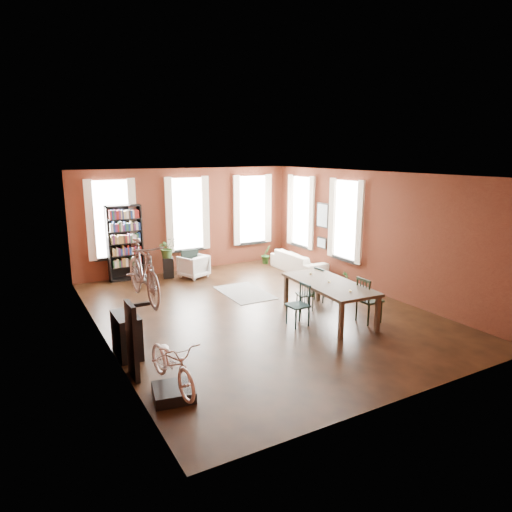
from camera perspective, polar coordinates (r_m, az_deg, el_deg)
room at (r=10.99m, az=-0.22°, el=4.81°), size 9.00×9.04×3.22m
dining_table at (r=10.47m, az=9.04°, el=-5.47°), size 1.26×2.49×0.83m
dining_chair_a at (r=9.92m, az=5.25°, el=-6.14°), size 0.43×0.43×0.91m
dining_chair_b at (r=10.89m, az=6.14°, el=-4.77°), size 0.44×0.44×0.78m
dining_chair_c at (r=10.37m, az=13.99°, el=-5.34°), size 0.47×0.47×1.01m
dining_chair_d at (r=11.63m, az=8.47°, el=-3.49°), size 0.43×0.43×0.86m
bookshelf at (r=13.78m, az=-16.06°, el=1.59°), size 1.00×0.32×2.20m
white_armchair at (r=13.77m, az=-7.82°, el=-1.14°), size 0.93×0.90×0.74m
cream_sofa at (r=14.37m, az=5.35°, el=-0.33°), size 0.61×2.08×0.81m
striped_rug at (r=12.22m, az=-1.43°, el=-4.60°), size 1.13×1.78×0.01m
bike_trainer at (r=7.39m, az=-10.26°, el=-16.44°), size 0.71×0.71×0.18m
bike_wall_rack at (r=7.88m, az=-15.23°, el=-10.21°), size 0.16×0.60×1.30m
console_table at (r=8.81m, az=-15.85°, el=-9.48°), size 0.40×0.80×0.80m
plant_stand at (r=13.87m, az=-10.91°, el=-1.44°), size 0.37×0.37×0.61m
plant_by_sofa at (r=15.35m, az=1.27°, el=-0.44°), size 0.56×0.72×0.28m
plant_small at (r=13.08m, az=11.09°, el=-3.36°), size 0.34×0.46×0.15m
bicycle_floor at (r=7.02m, az=-10.54°, el=-10.33°), size 0.60×0.84×1.53m
bicycle_hung at (r=7.50m, az=-14.05°, el=0.58°), size 0.47×1.00×1.66m
plant_on_stand at (r=13.76m, az=-11.04°, el=0.75°), size 0.61×0.66×0.47m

